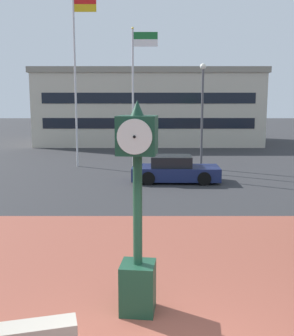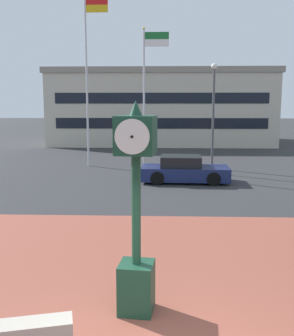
# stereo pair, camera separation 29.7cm
# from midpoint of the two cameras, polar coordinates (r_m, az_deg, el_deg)

# --- Properties ---
(plaza_brick_paving) EXTENTS (44.00, 12.14, 0.01)m
(plaza_brick_paving) POSITION_cam_midpoint_polar(r_m,az_deg,el_deg) (8.10, 2.08, -18.75)
(plaza_brick_paving) COLOR brown
(plaza_brick_paving) RESTS_ON ground
(street_clock) EXTENTS (0.73, 0.78, 3.85)m
(street_clock) POSITION_cam_midpoint_polar(r_m,az_deg,el_deg) (7.18, -0.36, -6.75)
(street_clock) COLOR #19422D
(street_clock) RESTS_ON ground
(car_street_mid) EXTENTS (4.28, 2.06, 1.28)m
(car_street_mid) POSITION_cam_midpoint_polar(r_m,az_deg,el_deg) (19.65, 5.70, -0.33)
(car_street_mid) COLOR navy
(car_street_mid) RESTS_ON ground
(flagpole_primary) EXTENTS (1.40, 0.14, 10.12)m
(flagpole_primary) POSITION_cam_midpoint_polar(r_m,az_deg,el_deg) (24.66, -8.00, 13.58)
(flagpole_primary) COLOR silver
(flagpole_primary) RESTS_ON ground
(flagpole_secondary) EXTENTS (1.52, 0.14, 8.17)m
(flagpole_secondary) POSITION_cam_midpoint_polar(r_m,az_deg,el_deg) (24.24, 0.26, 11.41)
(flagpole_secondary) COLOR silver
(flagpole_secondary) RESTS_ON ground
(civic_building) EXTENTS (20.50, 11.69, 6.86)m
(civic_building) POSITION_cam_midpoint_polar(r_m,az_deg,el_deg) (40.11, 2.26, 8.64)
(civic_building) COLOR beige
(civic_building) RESTS_ON ground
(street_lamp_post) EXTENTS (0.36, 0.36, 6.05)m
(street_lamp_post) POSITION_cam_midpoint_polar(r_m,az_deg,el_deg) (23.61, 9.77, 8.90)
(street_lamp_post) COLOR #4C4C51
(street_lamp_post) RESTS_ON ground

